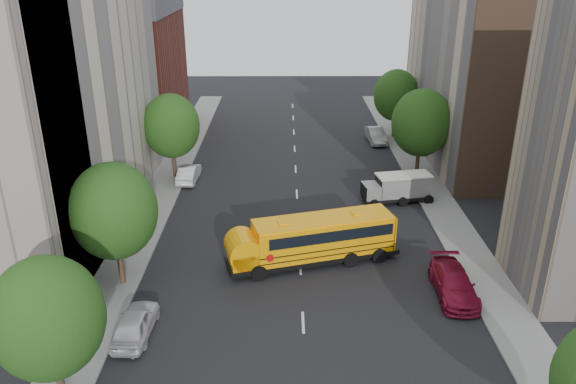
{
  "coord_description": "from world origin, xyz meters",
  "views": [
    {
      "loc": [
        -0.95,
        -33.69,
        18.77
      ],
      "look_at": [
        -0.79,
        2.0,
        3.59
      ],
      "focal_mm": 35.0,
      "sensor_mm": 36.0,
      "label": 1
    }
  ],
  "objects_px": {
    "street_tree_0": "(47,318)",
    "street_tree_5": "(396,95)",
    "parked_car_1": "(189,173)",
    "parked_car_5": "(376,135)",
    "street_tree_4": "(421,123)",
    "safari_truck": "(398,188)",
    "street_tree_1": "(113,211)",
    "parked_car_3": "(454,283)",
    "parked_car_4": "(405,184)",
    "parked_car_0": "(135,323)",
    "street_tree_2": "(171,126)",
    "school_bus": "(311,238)"
  },
  "relations": [
    {
      "from": "street_tree_2",
      "to": "parked_car_5",
      "type": "xyz_separation_m",
      "value": [
        19.8,
        10.22,
        -4.06
      ]
    },
    {
      "from": "street_tree_1",
      "to": "street_tree_2",
      "type": "xyz_separation_m",
      "value": [
        0.0,
        18.0,
        -0.12
      ]
    },
    {
      "from": "street_tree_0",
      "to": "parked_car_4",
      "type": "bearing_deg",
      "value": 50.49
    },
    {
      "from": "street_tree_1",
      "to": "parked_car_3",
      "type": "relative_size",
      "value": 1.47
    },
    {
      "from": "street_tree_1",
      "to": "school_bus",
      "type": "bearing_deg",
      "value": 12.52
    },
    {
      "from": "street_tree_4",
      "to": "parked_car_5",
      "type": "distance_m",
      "value": 11.31
    },
    {
      "from": "safari_truck",
      "to": "parked_car_1",
      "type": "bearing_deg",
      "value": 154.77
    },
    {
      "from": "street_tree_0",
      "to": "street_tree_5",
      "type": "distance_m",
      "value": 45.65
    },
    {
      "from": "street_tree_4",
      "to": "parked_car_3",
      "type": "distance_m",
      "value": 19.84
    },
    {
      "from": "street_tree_4",
      "to": "safari_truck",
      "type": "height_order",
      "value": "street_tree_4"
    },
    {
      "from": "street_tree_1",
      "to": "parked_car_1",
      "type": "relative_size",
      "value": 1.8
    },
    {
      "from": "street_tree_1",
      "to": "safari_truck",
      "type": "height_order",
      "value": "street_tree_1"
    },
    {
      "from": "parked_car_4",
      "to": "street_tree_1",
      "type": "bearing_deg",
      "value": -147.92
    },
    {
      "from": "parked_car_1",
      "to": "parked_car_4",
      "type": "xyz_separation_m",
      "value": [
        18.87,
        -2.49,
        -0.02
      ]
    },
    {
      "from": "parked_car_0",
      "to": "parked_car_1",
      "type": "distance_m",
      "value": 22.14
    },
    {
      "from": "school_bus",
      "to": "parked_car_0",
      "type": "height_order",
      "value": "school_bus"
    },
    {
      "from": "street_tree_4",
      "to": "parked_car_0",
      "type": "height_order",
      "value": "street_tree_4"
    },
    {
      "from": "street_tree_5",
      "to": "parked_car_1",
      "type": "distance_m",
      "value": 24.64
    },
    {
      "from": "street_tree_4",
      "to": "parked_car_4",
      "type": "xyz_separation_m",
      "value": [
        -1.73,
        -3.42,
        -4.38
      ]
    },
    {
      "from": "street_tree_2",
      "to": "parked_car_0",
      "type": "distance_m",
      "value": 23.51
    },
    {
      "from": "street_tree_1",
      "to": "parked_car_0",
      "type": "distance_m",
      "value": 6.89
    },
    {
      "from": "street_tree_1",
      "to": "parked_car_0",
      "type": "relative_size",
      "value": 1.79
    },
    {
      "from": "parked_car_1",
      "to": "parked_car_5",
      "type": "height_order",
      "value": "parked_car_5"
    },
    {
      "from": "street_tree_0",
      "to": "street_tree_2",
      "type": "relative_size",
      "value": 0.96
    },
    {
      "from": "street_tree_2",
      "to": "parked_car_3",
      "type": "distance_m",
      "value": 28.07
    },
    {
      "from": "street_tree_4",
      "to": "parked_car_5",
      "type": "height_order",
      "value": "street_tree_4"
    },
    {
      "from": "street_tree_2",
      "to": "street_tree_5",
      "type": "xyz_separation_m",
      "value": [
        22.0,
        12.0,
        -0.12
      ]
    },
    {
      "from": "street_tree_2",
      "to": "street_tree_0",
      "type": "bearing_deg",
      "value": -90.0
    },
    {
      "from": "school_bus",
      "to": "parked_car_4",
      "type": "bearing_deg",
      "value": 38.68
    },
    {
      "from": "street_tree_0",
      "to": "street_tree_5",
      "type": "bearing_deg",
      "value": 61.19
    },
    {
      "from": "street_tree_4",
      "to": "safari_truck",
      "type": "xyz_separation_m",
      "value": [
        -2.82,
        -5.6,
        -3.83
      ]
    },
    {
      "from": "parked_car_4",
      "to": "parked_car_3",
      "type": "bearing_deg",
      "value": -94.62
    },
    {
      "from": "safari_truck",
      "to": "parked_car_4",
      "type": "xyz_separation_m",
      "value": [
        1.09,
        2.19,
        -0.55
      ]
    },
    {
      "from": "street_tree_2",
      "to": "safari_truck",
      "type": "height_order",
      "value": "street_tree_2"
    },
    {
      "from": "street_tree_5",
      "to": "parked_car_4",
      "type": "relative_size",
      "value": 1.84
    },
    {
      "from": "street_tree_5",
      "to": "school_bus",
      "type": "height_order",
      "value": "street_tree_5"
    },
    {
      "from": "street_tree_0",
      "to": "parked_car_1",
      "type": "bearing_deg",
      "value": 87.04
    },
    {
      "from": "street_tree_1",
      "to": "street_tree_2",
      "type": "bearing_deg",
      "value": 90.0
    },
    {
      "from": "parked_car_5",
      "to": "parked_car_1",
      "type": "bearing_deg",
      "value": -152.09
    },
    {
      "from": "street_tree_0",
      "to": "street_tree_1",
      "type": "height_order",
      "value": "street_tree_1"
    },
    {
      "from": "street_tree_2",
      "to": "school_bus",
      "type": "height_order",
      "value": "street_tree_2"
    },
    {
      "from": "street_tree_1",
      "to": "street_tree_4",
      "type": "xyz_separation_m",
      "value": [
        22.0,
        18.0,
        0.12
      ]
    },
    {
      "from": "street_tree_1",
      "to": "street_tree_5",
      "type": "relative_size",
      "value": 1.05
    },
    {
      "from": "street_tree_1",
      "to": "street_tree_5",
      "type": "xyz_separation_m",
      "value": [
        22.0,
        30.0,
        -0.25
      ]
    },
    {
      "from": "parked_car_3",
      "to": "parked_car_5",
      "type": "xyz_separation_m",
      "value": [
        -0.21,
        29.49,
        -0.01
      ]
    },
    {
      "from": "street_tree_4",
      "to": "parked_car_3",
      "type": "xyz_separation_m",
      "value": [
        -1.99,
        -19.27,
        -4.3
      ]
    },
    {
      "from": "street_tree_1",
      "to": "street_tree_2",
      "type": "height_order",
      "value": "street_tree_1"
    },
    {
      "from": "street_tree_4",
      "to": "safari_truck",
      "type": "bearing_deg",
      "value": -116.68
    },
    {
      "from": "street_tree_1",
      "to": "street_tree_4",
      "type": "bearing_deg",
      "value": 39.29
    },
    {
      "from": "safari_truck",
      "to": "parked_car_1",
      "type": "height_order",
      "value": "safari_truck"
    }
  ]
}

